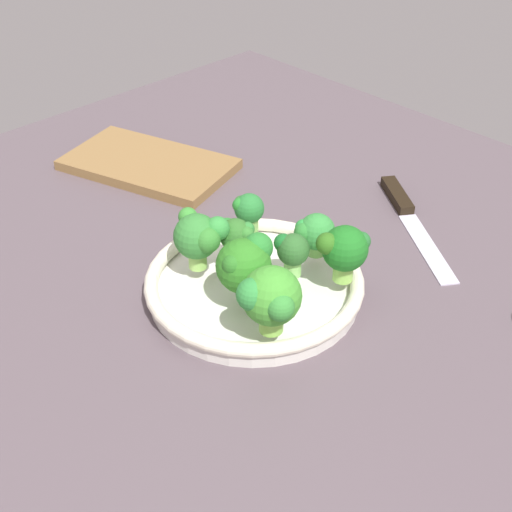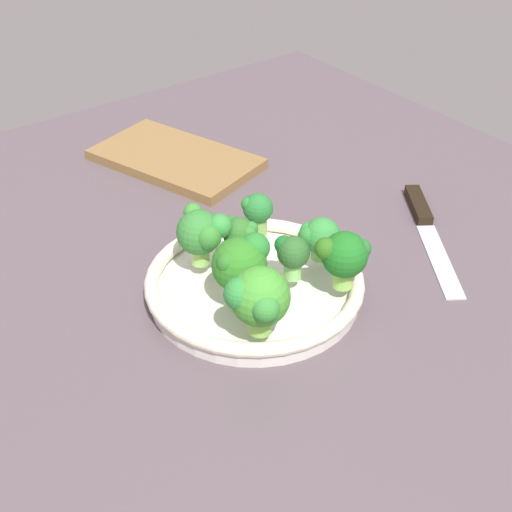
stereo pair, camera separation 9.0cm
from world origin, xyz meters
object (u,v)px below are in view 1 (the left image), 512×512
object	(u,v)px
broccoli_floret_2	(245,264)
broccoli_floret_5	(201,235)
bowl	(256,286)
broccoli_floret_7	(236,235)
cutting_board	(149,164)
broccoli_floret_0	(270,298)
broccoli_floret_3	(248,211)
broccoli_floret_6	(291,250)
knife	(407,213)
broccoli_floret_1	(344,249)
broccoli_floret_4	(314,233)

from	to	relation	value
broccoli_floret_2	broccoli_floret_5	world-z (taller)	broccoli_floret_2
bowl	broccoli_floret_7	xyz separation A→B (cm)	(4.32, -0.63, 5.35)
bowl	broccoli_floret_7	distance (cm)	6.90
bowl	cutting_board	size ratio (longest dim) A/B	1.03
bowl	broccoli_floret_2	bearing A→B (deg)	118.67
broccoli_floret_0	broccoli_floret_5	xyz separation A→B (cm)	(14.74, -2.78, -0.16)
bowl	broccoli_floret_3	bearing A→B (deg)	-37.56
broccoli_floret_6	knife	xyz separation A→B (cm)	(0.91, -26.02, -6.29)
broccoli_floret_3	broccoli_floret_5	world-z (taller)	broccoli_floret_5
bowl	knife	distance (cm)	29.44
broccoli_floret_1	broccoli_floret_5	world-z (taller)	same
broccoli_floret_7	cutting_board	xyz separation A→B (cm)	(32.12, -10.08, -6.21)
broccoli_floret_1	broccoli_floret_4	world-z (taller)	broccoli_floret_1
broccoli_floret_5	broccoli_floret_7	world-z (taller)	broccoli_floret_5
broccoli_floret_1	broccoli_floret_5	bearing A→B (deg)	36.93
broccoli_floret_4	knife	bearing A→B (deg)	-90.30
broccoli_floret_6	cutting_board	distance (cm)	40.27
broccoli_floret_5	broccoli_floret_2	bearing A→B (deg)	177.33
broccoli_floret_0	broccoli_floret_5	size ratio (longest dim) A/B	1.11
broccoli_floret_1	broccoli_floret_7	bearing A→B (deg)	28.06
broccoli_floret_7	broccoli_floret_2	bearing A→B (deg)	145.31
broccoli_floret_4	knife	size ratio (longest dim) A/B	0.25
broccoli_floret_3	knife	distance (cm)	26.11
broccoli_floret_4	broccoli_floret_5	size ratio (longest dim) A/B	0.76
broccoli_floret_1	broccoli_floret_6	size ratio (longest dim) A/B	1.29
broccoli_floret_7	knife	bearing A→B (deg)	-101.99
bowl	broccoli_floret_5	xyz separation A→B (cm)	(6.15, 3.41, 6.29)
broccoli_floret_2	bowl	bearing A→B (deg)	-61.33
broccoli_floret_2	broccoli_floret_4	distance (cm)	12.59
broccoli_floret_6	broccoli_floret_4	bearing A→B (deg)	-79.19
broccoli_floret_1	broccoli_floret_3	distance (cm)	15.55
broccoli_floret_4	broccoli_floret_5	bearing A→B (deg)	57.12
broccoli_floret_0	broccoli_floret_2	xyz separation A→B (cm)	(6.51, -2.40, -0.09)
broccoli_floret_1	broccoli_floret_7	size ratio (longest dim) A/B	1.26
cutting_board	knife	bearing A→B (deg)	-153.98
broccoli_floret_3	broccoli_floret_7	bearing A→B (deg)	122.11
broccoli_floret_1	broccoli_floret_4	bearing A→B (deg)	-13.99
broccoli_floret_5	broccoli_floret_6	world-z (taller)	broccoli_floret_5
bowl	broccoli_floret_6	size ratio (longest dim) A/B	4.79
broccoli_floret_7	broccoli_floret_0	bearing A→B (deg)	152.14
broccoli_floret_3	broccoli_floret_6	bearing A→B (deg)	166.41
bowl	broccoli_floret_4	distance (cm)	10.07
broccoli_floret_6	cutting_board	world-z (taller)	broccoli_floret_6
broccoli_floret_3	broccoli_floret_5	size ratio (longest dim) A/B	0.80
broccoli_floret_3	broccoli_floret_4	bearing A→B (deg)	-162.83
broccoli_floret_3	broccoli_floret_6	xyz separation A→B (cm)	(-10.27, 2.48, -0.05)
broccoli_floret_1	broccoli_floret_6	bearing A→B (deg)	36.14
broccoli_floret_2	broccoli_floret_7	world-z (taller)	broccoli_floret_2
broccoli_floret_4	bowl	bearing A→B (deg)	79.12
broccoli_floret_2	broccoli_floret_5	distance (cm)	8.23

